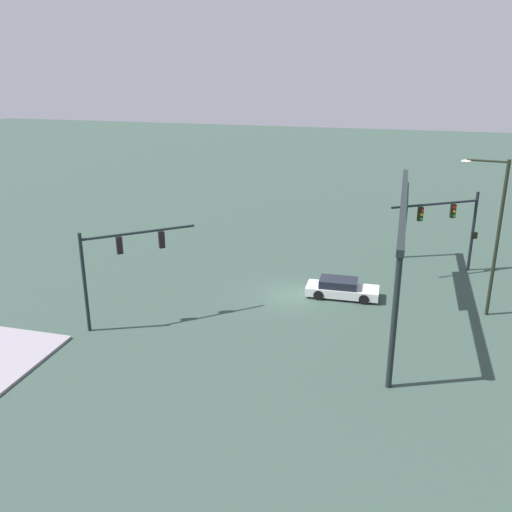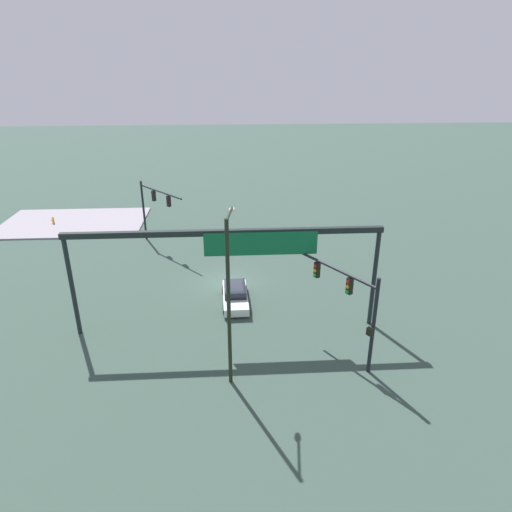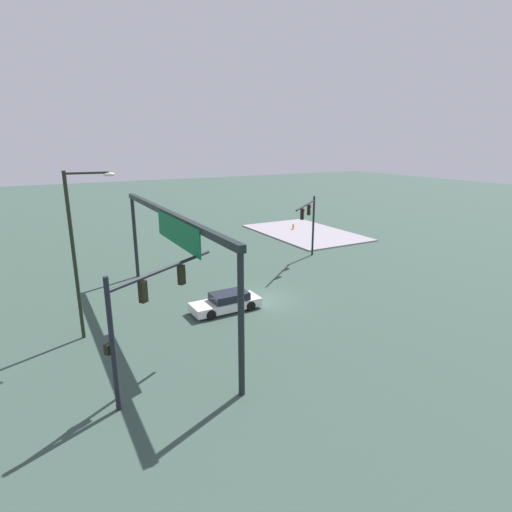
# 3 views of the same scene
# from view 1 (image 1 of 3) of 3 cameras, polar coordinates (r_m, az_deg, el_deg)

# --- Properties ---
(ground_plane) EXTENTS (191.73, 191.73, 0.00)m
(ground_plane) POSITION_cam_1_polar(r_m,az_deg,el_deg) (36.38, 3.75, -4.04)
(ground_plane) COLOR #364B41
(traffic_signal_near_corner) EXTENTS (4.31, 5.03, 5.75)m
(traffic_signal_near_corner) POSITION_cam_1_polar(r_m,az_deg,el_deg) (31.88, -13.93, -0.06)
(traffic_signal_near_corner) COLOR black
(traffic_signal_near_corner) RESTS_ON ground
(traffic_signal_opposite_side) EXTENTS (3.81, 6.04, 5.79)m
(traffic_signal_opposite_side) POSITION_cam_1_polar(r_m,az_deg,el_deg) (41.21, 19.46, 3.52)
(traffic_signal_opposite_side) COLOR black
(traffic_signal_opposite_side) RESTS_ON ground
(streetlamp_curved_arm) EXTENTS (0.57, 2.57, 9.29)m
(streetlamp_curved_arm) POSITION_cam_1_polar(r_m,az_deg,el_deg) (34.65, 23.08, 2.57)
(streetlamp_curved_arm) COLOR black
(streetlamp_curved_arm) RESTS_ON ground
(overhead_sign_gantry) EXTENTS (19.14, 0.43, 6.79)m
(overhead_sign_gantry) POSITION_cam_1_polar(r_m,az_deg,el_deg) (34.36, 14.75, 3.95)
(overhead_sign_gantry) COLOR black
(overhead_sign_gantry) RESTS_ON ground
(sedan_car_approaching) EXTENTS (1.89, 4.61, 1.21)m
(sedan_car_approaching) POSITION_cam_1_polar(r_m,az_deg,el_deg) (36.30, 8.68, -3.30)
(sedan_car_approaching) COLOR silver
(sedan_car_approaching) RESTS_ON ground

